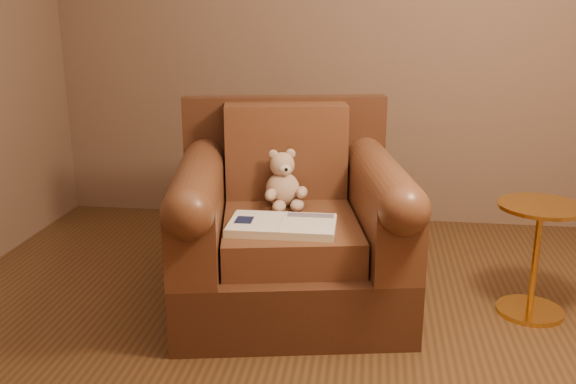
# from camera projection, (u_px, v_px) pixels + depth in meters

# --- Properties ---
(floor) EXTENTS (4.00, 4.00, 0.00)m
(floor) POSITION_uv_depth(u_px,v_px,m) (323.00, 373.00, 2.61)
(floor) COLOR #51351B
(floor) RESTS_ON ground
(armchair) EXTENTS (1.26, 1.21, 0.97)m
(armchair) POSITION_uv_depth(u_px,v_px,m) (289.00, 229.00, 3.17)
(armchair) COLOR #442516
(armchair) RESTS_ON floor
(teddy_bear) EXTENTS (0.21, 0.25, 0.29)m
(teddy_bear) POSITION_uv_depth(u_px,v_px,m) (284.00, 185.00, 3.20)
(teddy_bear) COLOR tan
(teddy_bear) RESTS_ON armchair
(guidebook) EXTENTS (0.48, 0.29, 0.04)m
(guidebook) POSITION_uv_depth(u_px,v_px,m) (282.00, 225.00, 2.89)
(guidebook) COLOR beige
(guidebook) RESTS_ON armchair
(side_table) EXTENTS (0.40, 0.40, 0.55)m
(side_table) POSITION_uv_depth(u_px,v_px,m) (536.00, 256.00, 3.03)
(side_table) COLOR gold
(side_table) RESTS_ON floor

